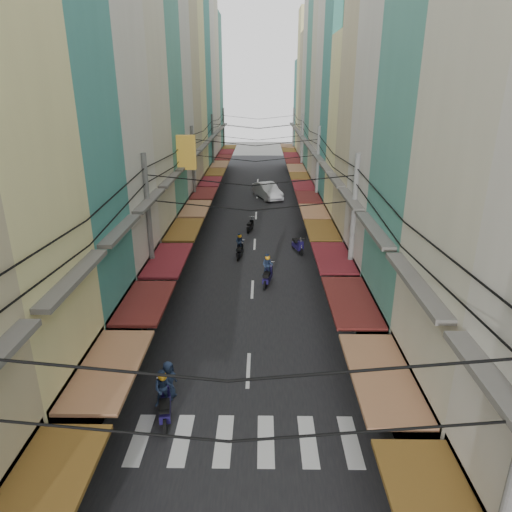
# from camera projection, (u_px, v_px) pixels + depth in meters

# --- Properties ---
(ground) EXTENTS (160.00, 160.00, 0.00)m
(ground) POSITION_uv_depth(u_px,v_px,m) (250.00, 345.00, 20.76)
(ground) COLOR slate
(ground) RESTS_ON ground
(road) EXTENTS (10.00, 80.00, 0.02)m
(road) POSITION_uv_depth(u_px,v_px,m) (256.00, 222.00, 39.49)
(road) COLOR black
(road) RESTS_ON ground
(sidewalk_left) EXTENTS (3.00, 80.00, 0.06)m
(sidewalk_left) POSITION_uv_depth(u_px,v_px,m) (181.00, 221.00, 39.57)
(sidewalk_left) COLOR gray
(sidewalk_left) RESTS_ON ground
(sidewalk_right) EXTENTS (3.00, 80.00, 0.06)m
(sidewalk_right) POSITION_uv_depth(u_px,v_px,m) (331.00, 222.00, 39.40)
(sidewalk_right) COLOR gray
(sidewalk_right) RESTS_ON ground
(crosswalk) EXTENTS (7.55, 2.40, 0.01)m
(crosswalk) POSITION_uv_depth(u_px,v_px,m) (245.00, 440.00, 15.14)
(crosswalk) COLOR silver
(crosswalk) RESTS_ON ground
(building_row_left) EXTENTS (7.80, 67.67, 23.70)m
(building_row_left) POSITION_uv_depth(u_px,v_px,m) (146.00, 105.00, 32.95)
(building_row_left) COLOR beige
(building_row_left) RESTS_ON ground
(building_row_right) EXTENTS (7.80, 68.98, 22.59)m
(building_row_right) POSITION_uv_depth(u_px,v_px,m) (365.00, 110.00, 32.77)
(building_row_right) COLOR teal
(building_row_right) RESTS_ON ground
(utility_poles) EXTENTS (10.20, 66.13, 8.20)m
(utility_poles) POSITION_uv_depth(u_px,v_px,m) (255.00, 153.00, 32.51)
(utility_poles) COLOR slate
(utility_poles) RESTS_ON ground
(white_car) EXTENTS (6.12, 4.12, 2.01)m
(white_car) POSITION_uv_depth(u_px,v_px,m) (267.00, 198.00, 47.77)
(white_car) COLOR silver
(white_car) RESTS_ON ground
(bicycle) EXTENTS (1.68, 0.78, 1.11)m
(bicycle) POSITION_uv_depth(u_px,v_px,m) (420.00, 355.00, 19.96)
(bicycle) COLOR black
(bicycle) RESTS_ON ground
(moving_scooters) EXTENTS (6.34, 34.50, 1.99)m
(moving_scooters) POSITION_uv_depth(u_px,v_px,m) (248.00, 271.00, 27.54)
(moving_scooters) COLOR black
(moving_scooters) RESTS_ON ground
(parked_scooters) EXTENTS (13.09, 16.25, 0.99)m
(parked_scooters) POSITION_uv_depth(u_px,v_px,m) (368.00, 393.00, 16.77)
(parked_scooters) COLOR black
(parked_scooters) RESTS_ON ground
(pedestrians) EXTENTS (10.58, 18.56, 2.16)m
(pedestrians) POSITION_uv_depth(u_px,v_px,m) (172.00, 318.00, 21.03)
(pedestrians) COLOR #29212C
(pedestrians) RESTS_ON ground
(market_umbrella) EXTENTS (2.29, 2.29, 2.41)m
(market_umbrella) POSITION_uv_depth(u_px,v_px,m) (406.00, 323.00, 18.30)
(market_umbrella) COLOR #B2B2B7
(market_umbrella) RESTS_ON ground
(traffic_sign) EXTENTS (0.10, 0.67, 3.06)m
(traffic_sign) POSITION_uv_depth(u_px,v_px,m) (392.00, 375.00, 14.81)
(traffic_sign) COLOR slate
(traffic_sign) RESTS_ON ground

